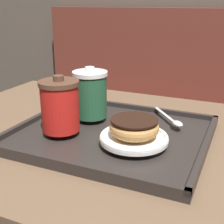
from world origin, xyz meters
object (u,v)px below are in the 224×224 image
Objects in this scene: coffee_cup_front at (60,105)px; donut_chocolate_glazed at (134,127)px; coffee_cup_rear at (90,94)px; spoon at (173,121)px.

coffee_cup_front is 1.22× the size of donut_chocolate_glazed.
coffee_cup_rear is at bearing 79.33° from coffee_cup_front.
coffee_cup_rear is (0.02, 0.11, 0.00)m from coffee_cup_front.
coffee_cup_front is 1.04× the size of spoon.
coffee_cup_front is 0.99× the size of coffee_cup_rear.
donut_chocolate_glazed is 0.15m from spoon.
donut_chocolate_glazed is (0.18, 0.01, -0.03)m from coffee_cup_front.
spoon is at bearing 69.18° from donut_chocolate_glazed.
coffee_cup_rear reaches higher than donut_chocolate_glazed.
donut_chocolate_glazed is 0.85× the size of spoon.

